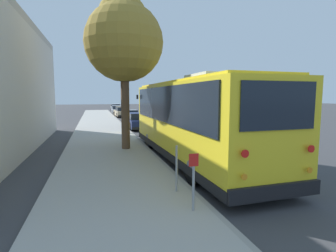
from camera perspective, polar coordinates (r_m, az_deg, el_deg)
name	(u,v)px	position (r m, az deg, el deg)	size (l,w,h in m)	color
ground_plane	(193,160)	(11.30, 5.49, -7.29)	(160.00, 160.00, 0.00)	#3D3D3F
sidewalk_slab	(109,164)	(10.55, -12.69, -7.99)	(80.00, 3.86, 0.15)	#A3A099
curb_strip	(159,160)	(10.84, -1.98, -7.45)	(80.00, 0.14, 0.15)	gray
shuttle_bus	(192,116)	(10.90, 5.30, 2.07)	(10.51, 2.95, 3.44)	yellow
parked_sedan_navy	(138,121)	(21.98, -6.65, 1.04)	(4.48, 1.75, 1.31)	#19234C
parked_sedan_gray	(130,116)	(27.64, -8.23, 2.10)	(4.75, 2.06, 1.28)	slate
parked_sedan_tan	(122,112)	(34.69, -9.91, 2.99)	(4.36, 1.97, 1.32)	tan
parked_sedan_silver	(117,110)	(40.65, -10.98, 3.43)	(4.37, 1.76, 1.26)	#A8AAAF
parked_sedan_white	(116,108)	(47.26, -11.32, 3.88)	(4.25, 1.86, 1.33)	silver
street_tree	(124,38)	(13.17, -9.61, 18.42)	(3.68, 3.68, 7.44)	brown
sign_post_near	(193,181)	(5.94, 5.57, -11.88)	(0.06, 0.22, 1.29)	gray
sign_post_far	(177,169)	(7.06, 1.88, -9.24)	(0.06, 0.06, 1.25)	gray
fire_hydrant	(124,127)	(18.44, -9.56, -0.23)	(0.22, 0.22, 0.81)	gold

